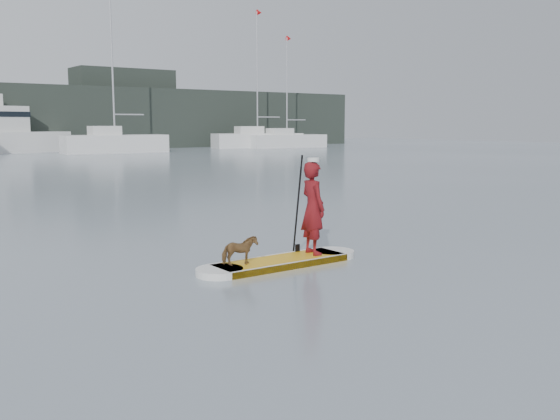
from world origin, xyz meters
TOP-DOWN VIEW (x-y plane):
  - ground at (0.00, 0.00)m, footprint 140.00×140.00m
  - paddleboard at (-1.11, 0.68)m, footprint 3.30×0.81m
  - paddler at (-0.36, 0.68)m, footprint 0.50×0.68m
  - white_cap at (-0.36, 0.68)m, footprint 0.22×0.22m
  - dog at (-1.96, 0.68)m, footprint 0.64×0.39m
  - paddle at (-0.46, 1.00)m, footprint 0.10×0.30m
  - sailboat_e at (12.68, 43.52)m, footprint 8.91×3.58m
  - sailboat_f at (28.70, 45.39)m, footprint 9.59×4.58m
  - shore_building_east at (18.00, 54.00)m, footprint 10.00×4.00m
  - sailboat_g at (31.33, 43.84)m, footprint 8.64×3.16m

SIDE VIEW (x-z plane):
  - ground at x=0.00m, z-range 0.00..0.00m
  - paddleboard at x=-1.11m, z-range 0.00..0.12m
  - dog at x=-1.96m, z-range 0.12..0.62m
  - paddle at x=-0.46m, z-range -0.20..1.80m
  - sailboat_g at x=31.33m, z-range -4.81..6.48m
  - sailboat_e at x=12.68m, z-range -5.40..7.20m
  - sailboat_f at x=28.70m, z-range -5.98..7.84m
  - paddler at x=-0.36m, z-range 0.12..1.83m
  - white_cap at x=-0.36m, z-range 1.83..1.90m
  - shore_building_east at x=18.00m, z-range 0.00..8.00m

